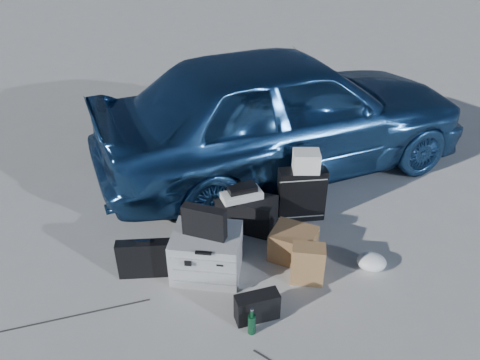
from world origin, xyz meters
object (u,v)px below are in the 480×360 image
object	(u,v)px
duffel_bag	(241,211)
green_bottle	(252,321)
suitcase_left	(179,189)
cardboard_box	(293,244)
suitcase_right	(301,194)
pelican_case	(207,253)
briefcase	(145,259)
car	(284,111)

from	to	relation	value
duffel_bag	green_bottle	bearing A→B (deg)	-65.49
suitcase_left	cardboard_box	world-z (taller)	suitcase_left
duffel_bag	green_bottle	size ratio (longest dim) A/B	2.85
suitcase_right	duffel_bag	size ratio (longest dim) A/B	0.82
pelican_case	briefcase	world-z (taller)	pelican_case
briefcase	duffel_bag	size ratio (longest dim) A/B	0.67
suitcase_right	green_bottle	distance (m)	1.67
briefcase	cardboard_box	xyz separation A→B (m)	(1.38, 0.28, -0.04)
car	green_bottle	distance (m)	2.77
car	briefcase	world-z (taller)	car
pelican_case	briefcase	distance (m)	0.57
duffel_bag	suitcase_left	bearing A→B (deg)	-172.62
suitcase_right	duffel_bag	distance (m)	0.67
suitcase_right	briefcase	bearing A→B (deg)	-156.47
car	cardboard_box	world-z (taller)	car
car	pelican_case	world-z (taller)	car
pelican_case	suitcase_right	bearing A→B (deg)	48.54
suitcase_right	cardboard_box	xyz separation A→B (m)	(-0.13, -0.64, -0.15)
briefcase	car	bearing A→B (deg)	50.65
duffel_bag	green_bottle	xyz separation A→B (m)	(0.12, -1.43, -0.05)
car	suitcase_right	distance (m)	1.20
suitcase_left	duffel_bag	world-z (taller)	suitcase_left
green_bottle	cardboard_box	bearing A→B (deg)	66.77
car	suitcase_right	bearing A→B (deg)	163.45
pelican_case	duffel_bag	xyz separation A→B (m)	(0.30, 0.72, -0.04)
cardboard_box	suitcase_left	bearing A→B (deg)	151.38
cardboard_box	duffel_bag	bearing A→B (deg)	136.22
suitcase_left	car	bearing A→B (deg)	48.87
car	duffel_bag	bearing A→B (deg)	134.00
briefcase	suitcase_left	size ratio (longest dim) A/B	0.69
car	suitcase_left	bearing A→B (deg)	109.43
briefcase	pelican_case	bearing A→B (deg)	-0.08
cardboard_box	green_bottle	xyz separation A→B (m)	(-0.40, -0.93, -0.02)
car	suitcase_right	world-z (taller)	car
suitcase_left	suitcase_right	bearing A→B (deg)	5.81
briefcase	cardboard_box	distance (m)	1.40
car	cardboard_box	size ratio (longest dim) A/B	11.33
briefcase	suitcase_left	bearing A→B (deg)	72.46
suitcase_left	cardboard_box	size ratio (longest dim) A/B	1.76
cardboard_box	suitcase_right	bearing A→B (deg)	78.71
suitcase_right	duffel_bag	bearing A→B (deg)	-175.09
suitcase_right	green_bottle	bearing A→B (deg)	-116.56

